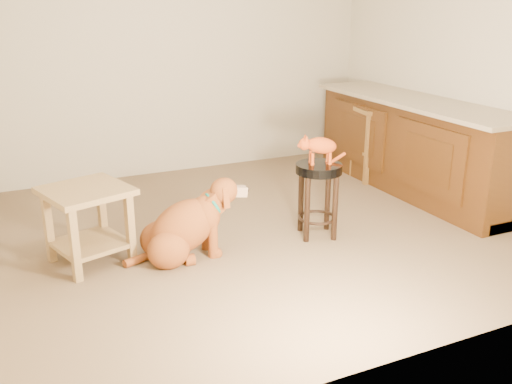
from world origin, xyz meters
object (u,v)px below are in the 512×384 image
side_table (88,214)px  golden_retriever (184,228)px  padded_stool (318,185)px  wood_stool (375,142)px  tabby_kitten (319,146)px

side_table → golden_retriever: size_ratio=0.70×
padded_stool → golden_retriever: (-1.13, 0.05, -0.20)m
wood_stool → side_table: wood_stool is taller
padded_stool → golden_retriever: 1.15m
golden_retriever → tabby_kitten: tabby_kitten is taller
padded_stool → tabby_kitten: tabby_kitten is taller
padded_stool → wood_stool: 1.75m
side_table → golden_retriever: bearing=-17.9°
padded_stool → tabby_kitten: size_ratio=1.44×
padded_stool → golden_retriever: padded_stool is taller
wood_stool → tabby_kitten: bearing=-141.3°
side_table → golden_retriever: (0.66, -0.21, -0.15)m
side_table → tabby_kitten: tabby_kitten is taller
wood_stool → side_table: 3.26m
padded_stool → golden_retriever: size_ratio=0.61×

